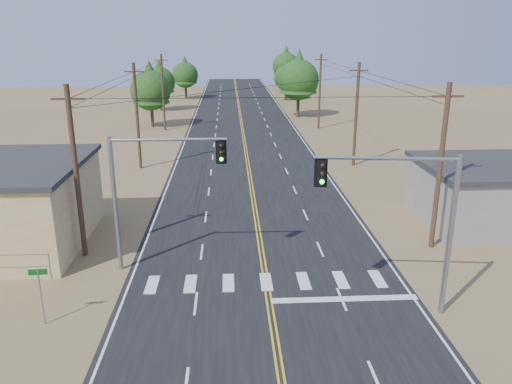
{
  "coord_description": "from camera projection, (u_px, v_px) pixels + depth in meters",
  "views": [
    {
      "loc": [
        -1.84,
        -15.64,
        12.61
      ],
      "look_at": [
        -0.28,
        12.77,
        3.5
      ],
      "focal_mm": 35.0,
      "sensor_mm": 36.0,
      "label": 1
    }
  ],
  "objects": [
    {
      "name": "signal_mast_right",
      "position": [
        412.0,
        209.0,
        22.06
      ],
      "size": [
        6.28,
        0.98,
        7.66
      ],
      "rotation": [
        0.0,
        0.0,
        -0.12
      ],
      "color": "gray",
      "rests_on": "ground"
    },
    {
      "name": "signal_mast_left",
      "position": [
        147.0,
        181.0,
        26.43
      ],
      "size": [
        6.17,
        0.46,
        7.53
      ],
      "rotation": [
        0.0,
        0.0,
        -0.01
      ],
      "color": "gray",
      "rests_on": "ground"
    },
    {
      "name": "utility_pole_right_near",
      "position": [
        440.0,
        167.0,
        29.21
      ],
      "size": [
        1.8,
        0.3,
        10.0
      ],
      "color": "#4C3826",
      "rests_on": "ground"
    },
    {
      "name": "tree_left_mid",
      "position": [
        159.0,
        79.0,
        83.07
      ],
      "size": [
        5.12,
        5.12,
        8.53
      ],
      "color": "#3F2D1E",
      "rests_on": "ground"
    },
    {
      "name": "utility_pole_right_mid",
      "position": [
        356.0,
        114.0,
        48.23
      ],
      "size": [
        1.8,
        0.3,
        10.0
      ],
      "color": "#4C3826",
      "rests_on": "ground"
    },
    {
      "name": "tree_left_near",
      "position": [
        150.0,
        86.0,
        68.36
      ],
      "size": [
        5.52,
        5.52,
        9.19
      ],
      "color": "#3F2D1E",
      "rests_on": "ground"
    },
    {
      "name": "utility_pole_left_far",
      "position": [
        163.0,
        92.0,
        66.16
      ],
      "size": [
        1.8,
        0.3,
        10.0
      ],
      "color": "#4C3826",
      "rests_on": "ground"
    },
    {
      "name": "road",
      "position": [
        249.0,
        172.0,
        47.34
      ],
      "size": [
        15.0,
        200.0,
        0.02
      ],
      "primitive_type": "cube",
      "color": "black",
      "rests_on": "ground"
    },
    {
      "name": "utility_pole_right_far",
      "position": [
        320.0,
        91.0,
        67.25
      ],
      "size": [
        1.8,
        0.3,
        10.0
      ],
      "color": "#4C3826",
      "rests_on": "ground"
    },
    {
      "name": "tree_left_far",
      "position": [
        185.0,
        72.0,
        98.51
      ],
      "size": [
        5.04,
        5.04,
        8.4
      ],
      "color": "#3F2D1E",
      "rests_on": "ground"
    },
    {
      "name": "tree_right_near",
      "position": [
        299.0,
        76.0,
        76.4
      ],
      "size": [
        6.2,
        6.2,
        10.34
      ],
      "color": "#3F2D1E",
      "rests_on": "ground"
    },
    {
      "name": "tree_right_mid",
      "position": [
        286.0,
        76.0,
        96.18
      ],
      "size": [
        4.62,
        4.62,
        7.7
      ],
      "color": "#3F2D1E",
      "rests_on": "ground"
    },
    {
      "name": "utility_pole_left_near",
      "position": [
        76.0,
        172.0,
        28.12
      ],
      "size": [
        1.8,
        0.3,
        10.0
      ],
      "color": "#4C3826",
      "rests_on": "ground"
    },
    {
      "name": "street_sign",
      "position": [
        40.0,
        288.0,
        22.06
      ],
      "size": [
        0.82,
        0.09,
        2.74
      ],
      "rotation": [
        0.0,
        0.0,
        0.07
      ],
      "color": "gray",
      "rests_on": "ground"
    },
    {
      "name": "ground",
      "position": [
        282.0,
        383.0,
        18.81
      ],
      "size": [
        220.0,
        220.0,
        0.0
      ],
      "primitive_type": "plane",
      "color": "#93794F",
      "rests_on": "ground"
    },
    {
      "name": "utility_pole_left_mid",
      "position": [
        137.0,
        116.0,
        47.14
      ],
      "size": [
        1.8,
        0.3,
        10.0
      ],
      "color": "#4C3826",
      "rests_on": "ground"
    },
    {
      "name": "tree_right_far",
      "position": [
        286.0,
        63.0,
        112.02
      ],
      "size": [
        5.97,
        5.97,
        9.96
      ],
      "color": "#3F2D1E",
      "rests_on": "ground"
    }
  ]
}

